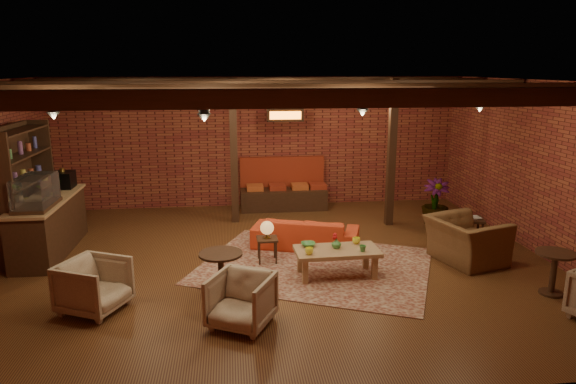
{
  "coord_description": "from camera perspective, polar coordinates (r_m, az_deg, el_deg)",
  "views": [
    {
      "loc": [
        -0.69,
        -8.66,
        3.43
      ],
      "look_at": [
        0.33,
        0.2,
        1.25
      ],
      "focal_mm": 32.0,
      "sensor_mm": 36.0,
      "label": 1
    }
  ],
  "objects": [
    {
      "name": "floor",
      "position": [
        9.34,
        -1.89,
        -7.8
      ],
      "size": [
        10.0,
        10.0,
        0.0
      ],
      "primitive_type": "plane",
      "color": "#36170D",
      "rests_on": "ground"
    },
    {
      "name": "ceiling",
      "position": [
        8.69,
        -2.06,
        12.22
      ],
      "size": [
        10.0,
        8.0,
        0.02
      ],
      "primitive_type": "cube",
      "color": "black",
      "rests_on": "wall_back"
    },
    {
      "name": "wall_back",
      "position": [
        12.81,
        -3.42,
        5.51
      ],
      "size": [
        10.0,
        0.02,
        3.2
      ],
      "primitive_type": "cube",
      "color": "maroon",
      "rests_on": "ground"
    },
    {
      "name": "wall_front",
      "position": [
        5.06,
        1.73,
        -7.49
      ],
      "size": [
        10.0,
        0.02,
        3.2
      ],
      "primitive_type": "cube",
      "color": "maroon",
      "rests_on": "ground"
    },
    {
      "name": "wall_right",
      "position": [
        10.52,
        26.32,
        2.3
      ],
      "size": [
        0.02,
        8.0,
        3.2
      ],
      "primitive_type": "cube",
      "color": "maroon",
      "rests_on": "ground"
    },
    {
      "name": "ceiling_beams",
      "position": [
        8.7,
        -2.05,
        11.43
      ],
      "size": [
        9.8,
        6.4,
        0.22
      ],
      "primitive_type": null,
      "color": "black",
      "rests_on": "ceiling"
    },
    {
      "name": "ceiling_pipe",
      "position": [
        10.3,
        -2.76,
        10.5
      ],
      "size": [
        9.6,
        0.12,
        0.12
      ],
      "primitive_type": "cylinder",
      "rotation": [
        0.0,
        1.57,
        0.0
      ],
      "color": "black",
      "rests_on": "ceiling"
    },
    {
      "name": "post_left",
      "position": [
        11.41,
        -6.04,
        4.44
      ],
      "size": [
        0.16,
        0.16,
        3.2
      ],
      "primitive_type": "cube",
      "color": "black",
      "rests_on": "ground"
    },
    {
      "name": "post_right",
      "position": [
        11.37,
        11.44,
        4.21
      ],
      "size": [
        0.16,
        0.16,
        3.2
      ],
      "primitive_type": "cube",
      "color": "black",
      "rests_on": "ground"
    },
    {
      "name": "service_counter",
      "position": [
        10.58,
        -25.14,
        -1.98
      ],
      "size": [
        0.8,
        2.5,
        1.6
      ],
      "primitive_type": null,
      "color": "black",
      "rests_on": "ground"
    },
    {
      "name": "plant_counter",
      "position": [
        10.64,
        -24.53,
        0.49
      ],
      "size": [
        0.35,
        0.39,
        0.3
      ],
      "primitive_type": "imported",
      "color": "#337F33",
      "rests_on": "service_counter"
    },
    {
      "name": "shelving_hutch",
      "position": [
        10.71,
        -27.22,
        0.19
      ],
      "size": [
        0.52,
        2.0,
        2.4
      ],
      "primitive_type": null,
      "color": "black",
      "rests_on": "ground"
    },
    {
      "name": "banquette",
      "position": [
        12.62,
        -0.52,
        0.33
      ],
      "size": [
        2.1,
        0.7,
        1.0
      ],
      "primitive_type": null,
      "color": "maroon",
      "rests_on": "ground"
    },
    {
      "name": "service_sign",
      "position": [
        11.88,
        -0.31,
        8.53
      ],
      "size": [
        0.86,
        0.06,
        0.3
      ],
      "primitive_type": "cube",
      "color": "orange",
      "rests_on": "ceiling"
    },
    {
      "name": "ceiling_spotlights",
      "position": [
        8.71,
        -2.04,
        9.98
      ],
      "size": [
        6.4,
        4.4,
        0.28
      ],
      "primitive_type": null,
      "color": "black",
      "rests_on": "ceiling"
    },
    {
      "name": "rug",
      "position": [
        9.19,
        3.01,
        -8.15
      ],
      "size": [
        4.76,
        4.3,
        0.01
      ],
      "primitive_type": "cube",
      "rotation": [
        0.0,
        0.0,
        -0.42
      ],
      "color": "maroon",
      "rests_on": "floor"
    },
    {
      "name": "sofa",
      "position": [
        9.99,
        1.96,
        -4.54
      ],
      "size": [
        2.18,
        1.39,
        0.59
      ],
      "primitive_type": "imported",
      "rotation": [
        0.0,
        0.0,
        2.82
      ],
      "color": "red",
      "rests_on": "floor"
    },
    {
      "name": "coffee_table",
      "position": [
        8.64,
        5.35,
        -6.67
      ],
      "size": [
        1.41,
        0.73,
        0.73
      ],
      "rotation": [
        0.0,
        0.0,
        0.03
      ],
      "color": "olive",
      "rests_on": "floor"
    },
    {
      "name": "side_table_lamp",
      "position": [
        9.16,
        -2.34,
        -4.36
      ],
      "size": [
        0.37,
        0.37,
        0.77
      ],
      "rotation": [
        0.0,
        0.0,
        0.01
      ],
      "color": "black",
      "rests_on": "floor"
    },
    {
      "name": "round_table_left",
      "position": [
        7.96,
        -7.45,
        -8.22
      ],
      "size": [
        0.66,
        0.66,
        0.69
      ],
      "color": "black",
      "rests_on": "floor"
    },
    {
      "name": "armchair_a",
      "position": [
        7.95,
        -20.77,
        -9.47
      ],
      "size": [
        1.04,
        1.06,
        0.84
      ],
      "primitive_type": "imported",
      "rotation": [
        0.0,
        0.0,
        1.13
      ],
      "color": "beige",
      "rests_on": "floor"
    },
    {
      "name": "armchair_b",
      "position": [
        7.08,
        -5.23,
        -11.66
      ],
      "size": [
        1.02,
        1.0,
        0.8
      ],
      "primitive_type": "imported",
      "rotation": [
        0.0,
        0.0,
        -0.47
      ],
      "color": "beige",
      "rests_on": "floor"
    },
    {
      "name": "armchair_right",
      "position": [
        9.73,
        19.24,
        -4.33
      ],
      "size": [
        1.12,
        1.41,
        1.08
      ],
      "primitive_type": "imported",
      "rotation": [
        0.0,
        0.0,
        1.87
      ],
      "color": "brown",
      "rests_on": "floor"
    },
    {
      "name": "side_table_book",
      "position": [
        10.69,
        19.61,
        -2.95
      ],
      "size": [
        0.6,
        0.6,
        0.57
      ],
      "rotation": [
        0.0,
        0.0,
        -0.26
      ],
      "color": "black",
      "rests_on": "floor"
    },
    {
      "name": "round_table_right",
      "position": [
        8.92,
        27.47,
        -7.34
      ],
      "size": [
        0.59,
        0.59,
        0.69
      ],
      "color": "black",
      "rests_on": "floor"
    },
    {
      "name": "plant_tall",
      "position": [
        11.57,
        16.39,
        3.82
      ],
      "size": [
        2.1,
        2.1,
        3.09
      ],
      "primitive_type": "imported",
      "rotation": [
        0.0,
        0.0,
        -0.24
      ],
      "color": "#4C7F4C",
      "rests_on": "floor"
    }
  ]
}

